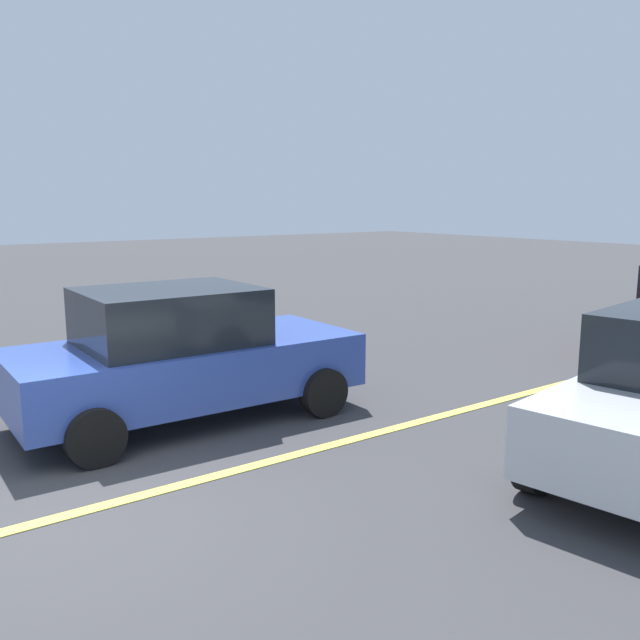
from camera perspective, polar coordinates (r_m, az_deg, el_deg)
The scene contains 3 objects.
ground_plane at distance 6.65m, azimuth -20.85°, elevation -15.32°, with size 80.00×80.00×0.00m, color #38383A.
lane_marking_centre at distance 7.87m, azimuth 1.02°, elevation -10.55°, with size 28.00×0.16×0.01m, color #E0D14C.
car_blue_mid_road at distance 8.75m, azimuth -11.60°, elevation -2.86°, with size 4.38×2.20×1.71m.
Camera 1 is at (-1.46, -5.87, 2.79)m, focal length 37.77 mm.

